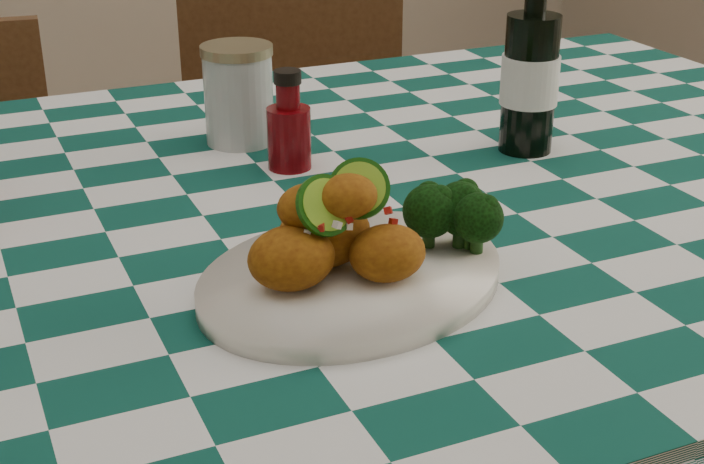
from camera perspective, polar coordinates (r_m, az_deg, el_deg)
name	(u,v)px	position (r m, az deg, el deg)	size (l,w,h in m)	color
plate	(352,278)	(0.88, 0.00, -2.71)	(0.30, 0.23, 0.02)	white
fried_chicken_pile	(344,224)	(0.86, -0.49, 0.47)	(0.14, 0.11, 0.09)	#97570E
broccoli_side	(441,216)	(0.92, 5.23, 0.91)	(0.08, 0.08, 0.06)	black
ketchup_bottle	(289,120)	(1.15, -3.71, 6.53)	(0.05, 0.05, 0.12)	#5B0408
mason_jar	(239,94)	(1.25, -6.62, 7.95)	(0.09, 0.09, 0.12)	#B2BCBA
beer_bottle	(532,56)	(1.21, 10.40, 10.04)	(0.07, 0.07, 0.24)	black
wooden_chair_right	(292,183)	(1.92, -3.49, 2.84)	(0.45, 0.47, 0.99)	#472814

